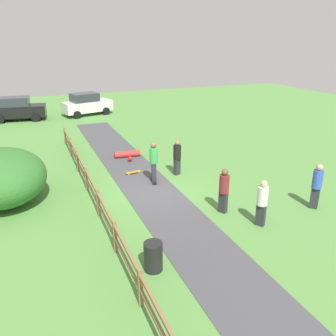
% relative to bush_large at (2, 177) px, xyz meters
% --- Properties ---
extents(ground_plane, '(60.00, 60.00, 0.00)m').
position_rel_bush_large_xyz_m(ground_plane, '(5.93, -1.37, -1.12)').
color(ground_plane, '#568E42').
extents(asphalt_path, '(2.40, 28.00, 0.02)m').
position_rel_bush_large_xyz_m(asphalt_path, '(5.93, -1.37, -1.11)').
color(asphalt_path, '#47474C').
rests_on(asphalt_path, ground_plane).
extents(wooden_fence, '(0.12, 18.12, 1.10)m').
position_rel_bush_large_xyz_m(wooden_fence, '(3.33, -1.37, -0.45)').
color(wooden_fence, olive).
rests_on(wooden_fence, ground_plane).
extents(bush_large, '(3.46, 4.16, 2.24)m').
position_rel_bush_large_xyz_m(bush_large, '(0.00, 0.00, 0.00)').
color(bush_large, '#33702D').
rests_on(bush_large, ground_plane).
extents(trash_bin, '(0.56, 0.56, 0.90)m').
position_rel_bush_large_xyz_m(trash_bin, '(4.13, -6.56, -0.67)').
color(trash_bin, black).
rests_on(trash_bin, ground_plane).
extents(skater_riding, '(0.46, 0.82, 1.95)m').
position_rel_bush_large_xyz_m(skater_riding, '(6.42, -0.39, -0.00)').
color(skater_riding, black).
rests_on(skater_riding, asphalt_path).
extents(skater_fallen, '(1.49, 1.23, 0.36)m').
position_rel_bush_large_xyz_m(skater_fallen, '(6.27, 3.54, -0.92)').
color(skater_fallen, red).
rests_on(skater_fallen, asphalt_path).
extents(skateboard_loose, '(0.82, 0.28, 0.08)m').
position_rel_bush_large_xyz_m(skateboard_loose, '(5.84, 1.03, -1.03)').
color(skateboard_loose, '#BF8C19').
rests_on(skateboard_loose, asphalt_path).
extents(bystander_black, '(0.50, 0.50, 1.78)m').
position_rel_bush_large_xyz_m(bystander_black, '(7.84, 0.12, -0.14)').
color(bystander_black, '#2D2D33').
rests_on(bystander_black, ground_plane).
extents(bystander_white, '(0.52, 0.52, 1.78)m').
position_rel_bush_large_xyz_m(bystander_white, '(8.62, -5.62, -0.14)').
color(bystander_white, '#2D2D33').
rests_on(bystander_white, ground_plane).
extents(bystander_blue, '(0.54, 0.54, 1.88)m').
position_rel_bush_large_xyz_m(bystander_blue, '(11.45, -5.30, -0.07)').
color(bystander_blue, '#2D2D33').
rests_on(bystander_blue, ground_plane).
extents(bystander_maroon, '(0.51, 0.51, 1.82)m').
position_rel_bush_large_xyz_m(bystander_maroon, '(7.89, -4.22, -0.11)').
color(bystander_maroon, '#2D2D33').
rests_on(bystander_maroon, ground_plane).
extents(parked_car_white, '(4.49, 2.76, 1.92)m').
position_rel_bush_large_xyz_m(parked_car_white, '(6.22, 16.15, -0.16)').
color(parked_car_white, silver).
rests_on(parked_car_white, ground_plane).
extents(parked_car_black, '(4.39, 2.42, 1.92)m').
position_rel_bush_large_xyz_m(parked_car_black, '(0.62, 16.17, -0.16)').
color(parked_car_black, black).
rests_on(parked_car_black, ground_plane).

